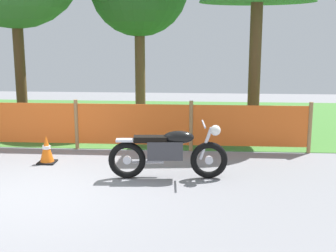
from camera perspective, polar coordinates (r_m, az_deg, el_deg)
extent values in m
cube|color=gray|center=(7.42, -16.78, -8.06)|extent=(24.00, 24.00, 0.02)
cube|color=#427A33|center=(13.18, -7.30, 0.92)|extent=(24.00, 6.87, 0.01)
cylinder|color=#997547|center=(9.80, -11.31, 0.19)|extent=(0.08, 0.08, 1.05)
cylinder|color=#997547|center=(9.45, 2.88, -0.01)|extent=(0.08, 0.08, 1.05)
cylinder|color=#997547|center=(9.70, 17.22, -0.21)|extent=(0.08, 0.08, 1.05)
cube|color=orange|center=(10.18, -17.85, 0.40)|extent=(2.32, 0.02, 0.85)
cube|color=orange|center=(9.55, -4.34, 0.21)|extent=(2.32, 0.02, 0.85)
cube|color=orange|center=(9.50, 10.15, 0.00)|extent=(2.32, 0.02, 0.85)
cylinder|color=brown|center=(12.70, -17.92, 6.94)|extent=(0.28, 0.28, 3.04)
cylinder|color=brown|center=(12.75, -3.48, 6.73)|extent=(0.28, 0.28, 2.70)
cylinder|color=brown|center=(11.00, 10.71, 6.81)|extent=(0.28, 0.28, 3.09)
torus|color=black|center=(7.75, 5.11, -4.24)|extent=(0.64, 0.15, 0.63)
cylinder|color=silver|center=(7.75, 5.11, -4.24)|extent=(0.14, 0.07, 0.14)
torus|color=black|center=(7.74, -5.11, -4.25)|extent=(0.64, 0.15, 0.63)
cylinder|color=silver|center=(7.74, -5.11, -4.25)|extent=(0.14, 0.07, 0.14)
cube|color=#38383D|center=(7.67, -0.37, -2.99)|extent=(0.61, 0.28, 0.31)
ellipsoid|color=black|center=(7.62, 1.33, -1.41)|extent=(0.53, 0.27, 0.22)
cube|color=black|center=(7.63, -2.22, -1.63)|extent=(0.57, 0.26, 0.10)
cube|color=silver|center=(7.66, -5.16, -1.77)|extent=(0.36, 0.18, 0.04)
cylinder|color=silver|center=(7.67, 4.71, -2.20)|extent=(0.23, 0.07, 0.56)
sphere|color=white|center=(7.63, 5.92, -0.54)|extent=(0.19, 0.19, 0.18)
cylinder|color=silver|center=(7.59, 4.46, 0.25)|extent=(0.08, 0.59, 0.03)
cylinder|color=silver|center=(7.87, -2.52, -4.43)|extent=(0.54, 0.11, 0.07)
cube|color=black|center=(8.98, -14.78, -4.36)|extent=(0.32, 0.32, 0.03)
cone|color=orange|center=(8.91, -14.87, -2.72)|extent=(0.26, 0.26, 0.50)
cylinder|color=white|center=(8.90, -14.88, -2.57)|extent=(0.15, 0.15, 0.06)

